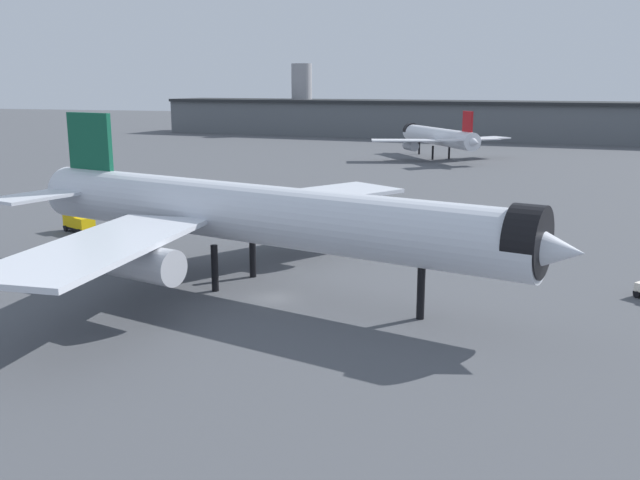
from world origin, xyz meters
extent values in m
plane|color=#4C4F54|center=(0.00, 0.00, 0.00)|extent=(900.00, 900.00, 0.00)
cylinder|color=silver|center=(-3.19, 2.85, 8.21)|extent=(60.29, 20.56, 6.31)
cone|color=silver|center=(26.20, -4.36, 8.21)|extent=(8.22, 7.66, 6.19)
cone|color=silver|center=(-32.58, 10.07, 8.21)|extent=(9.40, 7.78, 6.00)
cylinder|color=black|center=(24.98, -4.06, 8.68)|extent=(4.28, 6.87, 6.38)
cube|color=silver|center=(-3.72, 20.25, 7.42)|extent=(22.58, 28.25, 0.50)
cylinder|color=#B7BAC1|center=(-3.09, 16.73, 5.33)|extent=(9.06, 5.39, 3.47)
cube|color=silver|center=(-11.72, -12.33, 7.42)|extent=(11.66, 27.88, 0.50)
cylinder|color=#B7BAC1|center=(-9.53, -9.50, 5.33)|extent=(9.06, 5.39, 3.47)
cube|color=#0F5138|center=(-27.88, 8.91, 13.26)|extent=(7.20, 2.34, 10.10)
cube|color=silver|center=(-27.38, 16.02, 8.84)|extent=(7.89, 11.88, 0.38)
cube|color=silver|center=(-30.73, 2.38, 8.84)|extent=(7.89, 11.88, 0.38)
cylinder|color=black|center=(15.62, -1.77, 2.52)|extent=(0.76, 0.76, 5.05)
cylinder|color=black|center=(-5.34, 6.79, 2.52)|extent=(0.76, 0.76, 5.05)
cylinder|color=black|center=(-6.92, 0.35, 2.52)|extent=(0.76, 0.76, 5.05)
cylinder|color=silver|center=(-5.71, 144.14, 6.54)|extent=(28.02, 37.83, 5.03)
cone|color=silver|center=(-17.65, 161.64, 6.54)|extent=(7.19, 7.35, 4.93)
cone|color=silver|center=(6.22, 126.64, 6.54)|extent=(7.64, 8.10, 4.78)
cylinder|color=black|center=(-17.08, 160.81, 6.92)|extent=(5.48, 4.73, 5.08)
cube|color=silver|center=(-13.81, 134.63, 5.91)|extent=(20.20, 11.85, 0.40)
cylinder|color=#B7BAC1|center=(-12.49, 136.76, 4.25)|extent=(5.63, 6.46, 2.77)
cube|color=silver|center=(6.09, 148.21, 5.91)|extent=(17.02, 19.23, 0.40)
cylinder|color=#B7BAC1|center=(3.63, 147.76, 4.25)|extent=(5.63, 6.46, 2.77)
cube|color=red|center=(4.31, 129.44, 10.57)|extent=(3.28, 4.48, 8.05)
cube|color=silver|center=(0.60, 125.89, 7.05)|extent=(8.45, 7.45, 0.30)
cube|color=silver|center=(8.98, 131.60, 7.05)|extent=(8.45, 7.45, 0.30)
cylinder|color=black|center=(-13.35, 155.34, 2.01)|extent=(0.60, 0.60, 4.03)
cylinder|color=black|center=(-6.70, 140.90, 2.01)|extent=(0.60, 0.60, 4.03)
cylinder|color=black|center=(-2.34, 143.88, 2.01)|extent=(0.60, 0.60, 4.03)
cube|color=slate|center=(-13.72, 225.09, 6.97)|extent=(253.99, 44.77, 13.95)
cube|color=#232628|center=(-13.72, 225.09, 14.55)|extent=(254.19, 47.27, 1.20)
cylinder|color=#939399|center=(-79.59, 230.27, 15.22)|extent=(9.01, 9.01, 30.45)
cube|color=black|center=(-40.19, 21.56, 0.62)|extent=(5.96, 4.27, 0.35)
cube|color=#E5B70C|center=(-38.67, 20.91, 1.60)|extent=(2.93, 2.98, 1.60)
cube|color=#1E2D38|center=(-37.76, 20.52, 1.92)|extent=(0.83, 1.81, 0.80)
cube|color=#E5B70C|center=(-41.10, 21.94, 1.90)|extent=(3.94, 3.41, 2.20)
cylinder|color=black|center=(-37.96, 21.86, 0.45)|extent=(0.94, 0.61, 0.90)
cylinder|color=black|center=(-38.87, 19.74, 0.45)|extent=(0.94, 0.61, 0.90)
cylinder|color=black|center=(-41.50, 23.37, 0.45)|extent=(0.94, 0.61, 0.90)
cylinder|color=black|center=(-42.41, 21.25, 0.45)|extent=(0.94, 0.61, 0.90)
cylinder|color=black|center=(35.83, 11.88, 0.35)|extent=(0.73, 0.64, 0.70)
cone|color=#F2600C|center=(-17.96, 37.01, 0.28)|extent=(0.44, 0.44, 0.55)
cone|color=#F2600C|center=(-7.82, 41.62, 0.33)|extent=(0.52, 0.52, 0.65)
camera|label=1|loc=(26.37, -64.44, 21.72)|focal=39.19mm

